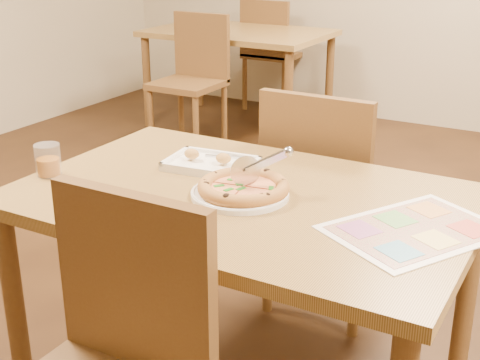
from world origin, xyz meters
The scene contains 12 objects.
dining_table centered at (0.00, 0.00, 0.63)m, with size 1.30×0.85×0.72m.
chair_near centered at (0.00, -0.60, 0.57)m, with size 0.42×0.42×0.47m.
chair_far centered at (0.00, 0.60, 0.57)m, with size 0.42×0.42×0.47m.
bg_table centered at (-1.60, 2.80, 0.63)m, with size 1.30×0.85×0.72m.
bg_chair_near centered at (-1.60, 2.20, 0.57)m, with size 0.42×0.42×0.47m.
bg_chair_far centered at (-1.60, 3.30, 0.57)m, with size 0.42×0.42×0.47m.
plate centered at (0.00, -0.02, 0.73)m, with size 0.28×0.28×0.01m, color white.
pizza centered at (0.01, -0.02, 0.75)m, with size 0.26×0.26×0.04m.
pizza_cutter centered at (0.04, 0.01, 0.81)m, with size 0.13×0.13×0.10m.
appetizer_tray centered at (-0.20, 0.14, 0.73)m, with size 0.29×0.22×0.05m.
glass_tumbler centered at (-0.60, -0.16, 0.76)m, with size 0.08×0.08×0.10m.
menu centered at (0.50, -0.01, 0.72)m, with size 0.30×0.42×0.01m, color white.
Camera 1 is at (0.86, -1.56, 1.44)m, focal length 50.00 mm.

